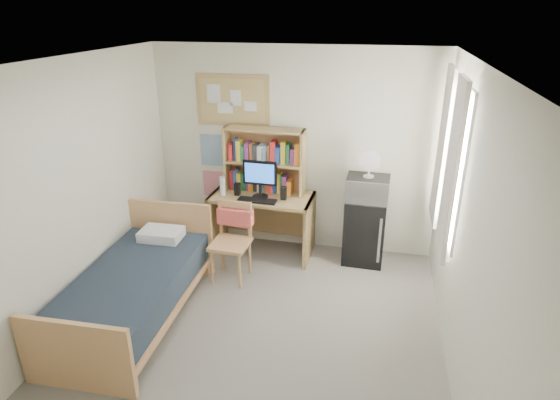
% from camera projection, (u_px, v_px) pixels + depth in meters
% --- Properties ---
extents(floor, '(3.60, 4.20, 0.02)m').
position_uv_depth(floor, '(253.00, 342.00, 4.54)').
color(floor, gray).
rests_on(floor, ground).
extents(ceiling, '(3.60, 4.20, 0.02)m').
position_uv_depth(ceiling, '(245.00, 64.00, 3.54)').
color(ceiling, silver).
rests_on(ceiling, wall_back).
extents(wall_back, '(3.60, 0.04, 2.60)m').
position_uv_depth(wall_back, '(294.00, 151.00, 5.93)').
color(wall_back, white).
rests_on(wall_back, floor).
extents(wall_left, '(0.04, 4.20, 2.60)m').
position_uv_depth(wall_left, '(64.00, 203.00, 4.39)').
color(wall_left, white).
rests_on(wall_left, floor).
extents(wall_right, '(0.04, 4.20, 2.60)m').
position_uv_depth(wall_right, '(469.00, 240.00, 3.69)').
color(wall_right, white).
rests_on(wall_right, floor).
extents(window_unit, '(0.10, 1.40, 1.70)m').
position_uv_depth(window_unit, '(450.00, 158.00, 4.66)').
color(window_unit, white).
rests_on(window_unit, wall_right).
extents(curtain_left, '(0.04, 0.55, 1.70)m').
position_uv_depth(curtain_left, '(451.00, 171.00, 4.31)').
color(curtain_left, white).
rests_on(curtain_left, wall_right).
extents(curtain_right, '(0.04, 0.55, 1.70)m').
position_uv_depth(curtain_right, '(442.00, 147.00, 5.03)').
color(curtain_right, white).
rests_on(curtain_right, wall_right).
extents(bulletin_board, '(0.94, 0.03, 0.64)m').
position_uv_depth(bulletin_board, '(233.00, 100.00, 5.83)').
color(bulletin_board, tan).
rests_on(bulletin_board, wall_back).
extents(poster_wave, '(0.30, 0.01, 0.42)m').
position_uv_depth(poster_wave, '(211.00, 150.00, 6.15)').
color(poster_wave, '#27669F').
rests_on(poster_wave, wall_back).
extents(poster_japan, '(0.28, 0.01, 0.36)m').
position_uv_depth(poster_japan, '(213.00, 184.00, 6.34)').
color(poster_japan, '#CD2444').
rests_on(poster_japan, wall_back).
extents(desk, '(1.30, 0.69, 0.80)m').
position_uv_depth(desk, '(262.00, 224.00, 6.04)').
color(desk, tan).
rests_on(desk, floor).
extents(desk_chair, '(0.49, 0.49, 0.93)m').
position_uv_depth(desk_chair, '(230.00, 243.00, 5.41)').
color(desk_chair, tan).
rests_on(desk_chair, floor).
extents(mini_fridge, '(0.51, 0.51, 0.84)m').
position_uv_depth(mini_fridge, '(365.00, 230.00, 5.84)').
color(mini_fridge, black).
rests_on(mini_fridge, floor).
extents(bed, '(1.03, 2.00, 0.54)m').
position_uv_depth(bed, '(134.00, 295.00, 4.78)').
color(bed, '#1A242F').
rests_on(bed, floor).
extents(hutch, '(1.02, 0.29, 0.83)m').
position_uv_depth(hutch, '(265.00, 161.00, 5.86)').
color(hutch, tan).
rests_on(hutch, desk).
extents(monitor, '(0.42, 0.05, 0.45)m').
position_uv_depth(monitor, '(260.00, 180.00, 5.74)').
color(monitor, black).
rests_on(monitor, desk).
extents(keyboard, '(0.48, 0.17, 0.02)m').
position_uv_depth(keyboard, '(257.00, 200.00, 5.70)').
color(keyboard, black).
rests_on(keyboard, desk).
extents(speaker_left, '(0.07, 0.07, 0.16)m').
position_uv_depth(speaker_left, '(237.00, 189.00, 5.87)').
color(speaker_left, black).
rests_on(speaker_left, desk).
extents(speaker_right, '(0.07, 0.07, 0.17)m').
position_uv_depth(speaker_right, '(284.00, 193.00, 5.73)').
color(speaker_right, black).
rests_on(speaker_right, desk).
extents(water_bottle, '(0.07, 0.07, 0.24)m').
position_uv_depth(water_bottle, '(223.00, 186.00, 5.86)').
color(water_bottle, white).
rests_on(water_bottle, desk).
extents(hoodie, '(0.43, 0.15, 0.20)m').
position_uv_depth(hoodie, '(235.00, 216.00, 5.49)').
color(hoodie, '#E76058').
rests_on(hoodie, desk_chair).
extents(microwave, '(0.51, 0.40, 0.29)m').
position_uv_depth(microwave, '(368.00, 188.00, 5.61)').
color(microwave, '#B6B6BB').
rests_on(microwave, mini_fridge).
extents(desk_fan, '(0.26, 0.26, 0.32)m').
position_uv_depth(desk_fan, '(370.00, 164.00, 5.49)').
color(desk_fan, white).
rests_on(desk_fan, microwave).
extents(pillow, '(0.47, 0.34, 0.11)m').
position_uv_depth(pillow, '(161.00, 234.00, 5.33)').
color(pillow, white).
rests_on(pillow, bed).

